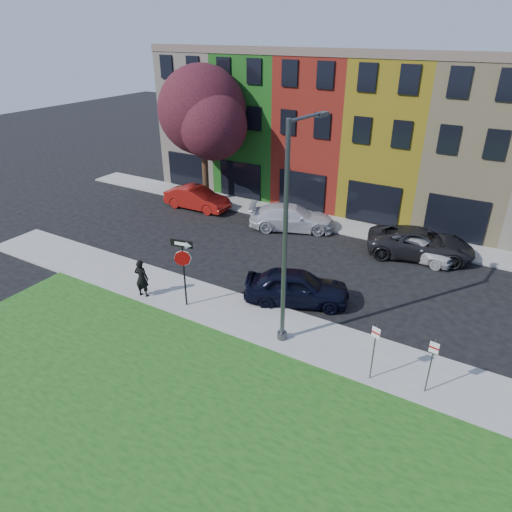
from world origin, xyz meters
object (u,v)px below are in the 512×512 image
Objects in this scene: stop_sign at (183,260)px; street_lamp at (288,239)px; sedan_near at (297,287)px; man at (142,278)px.

street_lamp reaches higher than stop_sign.
sedan_near is 4.75m from street_lamp.
man is at bearing 94.81° from sedan_near.
man is (-2.28, -0.39, -1.40)m from stop_sign.
sedan_near is 0.59× the size of street_lamp.
stop_sign is 1.75× the size of man.
stop_sign reaches higher than sedan_near.
man is 0.21× the size of street_lamp.
stop_sign is at bearing -169.72° from street_lamp.
stop_sign is at bearing 176.71° from man.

